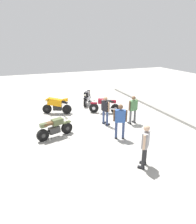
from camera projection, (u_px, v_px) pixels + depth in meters
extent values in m
plane|color=#ADAAA3|center=(99.00, 121.00, 12.33)|extent=(40.00, 40.00, 0.00)
cube|color=gray|center=(161.00, 111.00, 13.90)|extent=(14.00, 0.30, 0.15)
cylinder|color=black|center=(67.00, 128.00, 10.63)|extent=(0.34, 0.62, 0.60)
cylinder|color=black|center=(43.00, 135.00, 9.82)|extent=(0.34, 0.62, 0.60)
cylinder|color=#333333|center=(67.00, 128.00, 10.63)|extent=(0.24, 0.26, 0.21)
cylinder|color=#333333|center=(43.00, 135.00, 9.82)|extent=(0.24, 0.26, 0.21)
cube|color=#333333|center=(54.00, 130.00, 10.16)|extent=(0.44, 0.62, 0.32)
cube|color=#515B38|center=(57.00, 122.00, 10.15)|extent=(0.48, 0.63, 0.30)
cube|color=#515B38|center=(66.00, 122.00, 10.52)|extent=(0.29, 0.47, 0.08)
cube|color=brown|center=(49.00, 124.00, 9.87)|extent=(0.43, 0.65, 0.12)
cube|color=#515B38|center=(43.00, 125.00, 9.70)|extent=(0.31, 0.37, 0.18)
cylinder|color=#333333|center=(45.00, 132.00, 10.06)|extent=(0.28, 0.56, 0.16)
cylinder|color=#333333|center=(63.00, 115.00, 10.27)|extent=(0.68, 0.25, 0.04)
sphere|color=silver|center=(67.00, 118.00, 10.47)|extent=(0.16, 0.16, 0.16)
cylinder|color=black|center=(94.00, 108.00, 13.68)|extent=(0.40, 0.62, 0.64)
cylinder|color=black|center=(115.00, 109.00, 13.54)|extent=(0.40, 0.62, 0.64)
cylinder|color=silver|center=(94.00, 108.00, 13.68)|extent=(0.23, 0.26, 0.22)
cylinder|color=silver|center=(115.00, 109.00, 13.54)|extent=(0.23, 0.26, 0.22)
cube|color=silver|center=(105.00, 107.00, 13.57)|extent=(0.51, 0.63, 0.32)
cube|color=maroon|center=(102.00, 101.00, 13.46)|extent=(0.54, 0.64, 0.30)
cube|color=maroon|center=(94.00, 103.00, 13.57)|extent=(0.35, 0.46, 0.08)
cube|color=black|center=(109.00, 101.00, 13.41)|extent=(0.51, 0.65, 0.12)
cube|color=maroon|center=(114.00, 102.00, 13.38)|extent=(0.34, 0.39, 0.18)
cylinder|color=silver|center=(111.00, 109.00, 13.39)|extent=(0.35, 0.54, 0.16)
cylinder|color=silver|center=(97.00, 97.00, 13.41)|extent=(0.64, 0.36, 0.04)
sphere|color=silver|center=(94.00, 100.00, 13.50)|extent=(0.16, 0.16, 0.16)
cylinder|color=black|center=(85.00, 103.00, 14.88)|extent=(0.61, 0.42, 0.64)
cylinder|color=black|center=(89.00, 97.00, 16.23)|extent=(0.61, 0.42, 0.64)
cylinder|color=silver|center=(85.00, 103.00, 14.88)|extent=(0.26, 0.23, 0.22)
cylinder|color=silver|center=(89.00, 97.00, 16.23)|extent=(0.26, 0.23, 0.22)
cube|color=silver|center=(87.00, 98.00, 15.57)|extent=(0.62, 0.52, 0.32)
cube|color=black|center=(87.00, 94.00, 15.25)|extent=(0.64, 0.56, 0.30)
cube|color=black|center=(85.00, 98.00, 14.76)|extent=(0.46, 0.36, 0.08)
cube|color=#4C2D19|center=(88.00, 92.00, 15.66)|extent=(0.65, 0.53, 0.12)
cube|color=black|center=(89.00, 92.00, 15.95)|extent=(0.39, 0.35, 0.18)
cylinder|color=silver|center=(90.00, 98.00, 15.94)|extent=(0.54, 0.37, 0.16)
cylinder|color=silver|center=(86.00, 92.00, 14.86)|extent=(0.38, 0.62, 0.04)
sphere|color=silver|center=(85.00, 95.00, 14.72)|extent=(0.16, 0.16, 0.16)
cylinder|color=black|center=(47.00, 109.00, 13.57)|extent=(0.40, 0.61, 0.60)
cylinder|color=black|center=(67.00, 109.00, 13.48)|extent=(0.46, 0.64, 0.60)
cylinder|color=black|center=(47.00, 109.00, 13.57)|extent=(0.25, 0.27, 0.21)
cylinder|color=black|center=(67.00, 109.00, 13.48)|extent=(0.25, 0.27, 0.21)
cube|color=black|center=(58.00, 108.00, 13.49)|extent=(0.50, 0.63, 0.32)
cube|color=orange|center=(55.00, 102.00, 13.37)|extent=(0.75, 1.05, 0.57)
cone|color=orange|center=(47.00, 100.00, 13.35)|extent=(0.46, 0.47, 0.39)
cube|color=black|center=(61.00, 101.00, 13.32)|extent=(0.49, 0.65, 0.12)
cube|color=orange|center=(65.00, 100.00, 13.27)|extent=(0.35, 0.41, 0.23)
cylinder|color=black|center=(65.00, 102.00, 13.41)|extent=(0.25, 0.40, 0.17)
cylinder|color=black|center=(64.00, 103.00, 13.26)|extent=(0.25, 0.40, 0.17)
cylinder|color=black|center=(49.00, 99.00, 13.33)|extent=(0.65, 0.34, 0.04)
sphere|color=silver|center=(46.00, 100.00, 13.37)|extent=(0.16, 0.16, 0.16)
cylinder|color=#384772|center=(123.00, 130.00, 10.01)|extent=(0.17, 0.17, 0.89)
cube|color=black|center=(123.00, 137.00, 10.20)|extent=(0.28, 0.20, 0.08)
cylinder|color=#384772|center=(116.00, 130.00, 10.03)|extent=(0.17, 0.17, 0.89)
cube|color=black|center=(116.00, 137.00, 10.22)|extent=(0.28, 0.20, 0.08)
cube|color=#3359A5|center=(120.00, 116.00, 9.76)|extent=(0.42, 0.55, 0.63)
cylinder|color=brown|center=(126.00, 116.00, 9.74)|extent=(0.12, 0.12, 0.59)
cylinder|color=brown|center=(114.00, 116.00, 9.78)|extent=(0.12, 0.12, 0.59)
sphere|color=brown|center=(121.00, 107.00, 9.61)|extent=(0.24, 0.24, 0.24)
cylinder|color=#262628|center=(145.00, 154.00, 7.93)|extent=(0.18, 0.18, 0.87)
cube|color=black|center=(143.00, 163.00, 8.08)|extent=(0.25, 0.25, 0.08)
cylinder|color=#262628|center=(143.00, 159.00, 7.63)|extent=(0.18, 0.18, 0.87)
cube|color=black|center=(141.00, 167.00, 7.79)|extent=(0.25, 0.25, 0.08)
cube|color=#99999E|center=(146.00, 139.00, 7.53)|extent=(0.50, 0.50, 0.61)
cylinder|color=#D8AD8C|center=(147.00, 136.00, 7.78)|extent=(0.13, 0.13, 0.58)
cylinder|color=#D8AD8C|center=(144.00, 142.00, 7.27)|extent=(0.13, 0.13, 0.58)
sphere|color=#D8AD8C|center=(147.00, 128.00, 7.38)|extent=(0.23, 0.23, 0.23)
cylinder|color=#59595B|center=(135.00, 116.00, 11.92)|extent=(0.15, 0.15, 0.83)
cube|color=black|center=(134.00, 122.00, 12.10)|extent=(0.27, 0.14, 0.08)
cylinder|color=#59595B|center=(130.00, 117.00, 11.76)|extent=(0.15, 0.15, 0.83)
cube|color=black|center=(129.00, 123.00, 11.94)|extent=(0.27, 0.14, 0.08)
cube|color=#4C7F4C|center=(133.00, 105.00, 11.60)|extent=(0.29, 0.50, 0.59)
cylinder|color=brown|center=(137.00, 104.00, 11.73)|extent=(0.10, 0.10, 0.56)
cylinder|color=brown|center=(129.00, 106.00, 11.46)|extent=(0.10, 0.10, 0.56)
sphere|color=brown|center=(134.00, 98.00, 11.46)|extent=(0.23, 0.23, 0.23)
cylinder|color=#384772|center=(107.00, 119.00, 11.59)|extent=(0.16, 0.16, 0.84)
cube|color=black|center=(108.00, 124.00, 11.75)|extent=(0.17, 0.28, 0.08)
cylinder|color=#384772|center=(103.00, 117.00, 11.83)|extent=(0.16, 0.16, 0.84)
cube|color=black|center=(104.00, 123.00, 11.99)|extent=(0.17, 0.28, 0.08)
cube|color=black|center=(105.00, 106.00, 11.47)|extent=(0.51, 0.34, 0.59)
cylinder|color=tan|center=(109.00, 107.00, 11.26)|extent=(0.11, 0.11, 0.56)
cylinder|color=tan|center=(102.00, 105.00, 11.67)|extent=(0.11, 0.11, 0.56)
sphere|color=tan|center=(106.00, 99.00, 11.32)|extent=(0.23, 0.23, 0.23)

